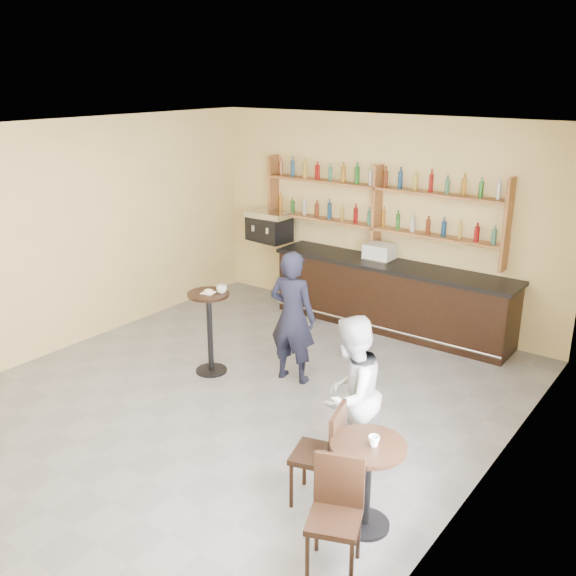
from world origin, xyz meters
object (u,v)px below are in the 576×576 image
Objects in this scene: pedestal_table at (210,333)px; cafe_table at (367,486)px; bar_counter at (391,296)px; man_main at (293,317)px; espresso_machine at (269,226)px; patron_second at (350,395)px; chair_south at (334,520)px; chair_west at (317,454)px; pastry_case at (380,253)px.

cafe_table is at bearing -24.70° from pedestal_table.
man_main is (-0.19, -2.30, 0.34)m from bar_counter.
espresso_machine is 5.20m from patron_second.
cafe_table is at bearing 131.27° from man_main.
man_main is 2.95m from cafe_table.
man_main reaches higher than chair_south.
chair_west is at bearing 174.81° from cafe_table.
espresso_machine is 0.42× the size of man_main.
man_main is 1.06× the size of patron_second.
espresso_machine reaches higher than pedestal_table.
espresso_machine is at bearing 180.00° from bar_counter.
chair_south is at bearing 26.64° from patron_second.
cafe_table is at bearing 69.08° from chair_west.
pedestal_table is 1.34× the size of cafe_table.
pastry_case is 0.40× the size of pedestal_table.
espresso_machine is 0.44× the size of patron_second.
chair_south is at bearing -67.07° from bar_counter.
chair_west is 0.70m from patron_second.
espresso_machine is 5.71m from chair_west.
espresso_machine reaches higher than pastry_case.
chair_west is 0.61× the size of patron_second.
cafe_table is (3.18, -1.46, -0.14)m from pedestal_table.
man_main is at bearing -40.26° from espresso_machine.
chair_south is (0.60, -0.65, -0.02)m from chair_west.
espresso_machine is 3.19m from man_main.
cafe_table is at bearing -64.78° from bar_counter.
patron_second is (-0.59, 0.68, 0.39)m from cafe_table.
patron_second is (3.76, -3.55, -0.49)m from espresso_machine.
cafe_table is at bearing -37.68° from espresso_machine.
pastry_case is 2.99m from pedestal_table.
pedestal_table reaches higher than chair_west.
espresso_machine is 0.87× the size of cafe_table.
chair_west is (2.63, -1.41, -0.06)m from pedestal_table.
bar_counter is 5.37× the size of espresso_machine.
bar_counter is 3.01m from pedestal_table.
espresso_machine reaches higher than chair_south.
pedestal_table is 0.64× the size of man_main.
cafe_table is at bearing 41.03° from patron_second.
man_main is at bearing 138.58° from cafe_table.
chair_south is (3.23, -2.06, -0.08)m from pedestal_table.
bar_counter is at bearing 66.82° from pedestal_table.
patron_second reaches higher than pastry_case.
pedestal_table is 0.69× the size of patron_second.
chair_south is (2.24, -2.53, -0.39)m from man_main.
espresso_machine is at bearing -153.47° from chair_west.
espresso_machine is 0.76× the size of chair_south.
pedestal_table is at bearing -106.69° from patron_second.
pedestal_table is at bearing -60.56° from espresso_machine.
chair_west reaches higher than cafe_table.
cafe_table is (1.99, -4.23, -0.11)m from bar_counter.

